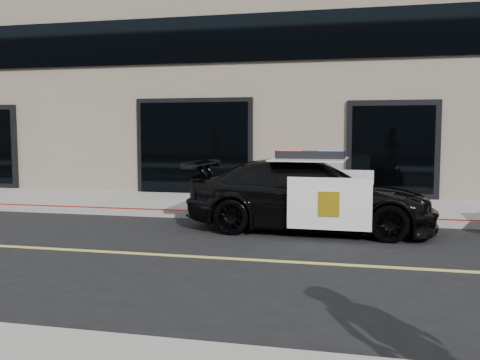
# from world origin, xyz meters

# --- Properties ---
(ground) EXTENTS (120.00, 120.00, 0.00)m
(ground) POSITION_xyz_m (0.00, 0.00, 0.00)
(ground) COLOR black
(ground) RESTS_ON ground
(sidewalk_n) EXTENTS (60.00, 3.50, 0.15)m
(sidewalk_n) POSITION_xyz_m (0.00, 5.25, 0.07)
(sidewalk_n) COLOR gray
(sidewalk_n) RESTS_ON ground
(building_n) EXTENTS (60.00, 7.00, 12.00)m
(building_n) POSITION_xyz_m (0.00, 10.50, 6.00)
(building_n) COLOR #756856
(building_n) RESTS_ON ground
(police_car) EXTENTS (2.32, 4.86, 1.56)m
(police_car) POSITION_xyz_m (2.75, 2.63, 0.70)
(police_car) COLOR black
(police_car) RESTS_ON ground
(fire_hydrant) EXTENTS (0.36, 0.49, 0.79)m
(fire_hydrant) POSITION_xyz_m (0.16, 3.98, 0.52)
(fire_hydrant) COLOR #EEEDC1
(fire_hydrant) RESTS_ON sidewalk_n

